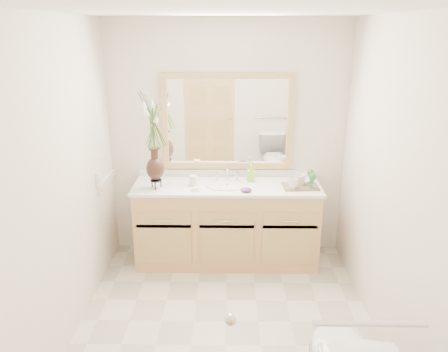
{
  "coord_description": "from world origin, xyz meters",
  "views": [
    {
      "loc": [
        0.02,
        -3.03,
        2.3
      ],
      "look_at": [
        -0.03,
        0.65,
        1.05
      ],
      "focal_mm": 35.0,
      "sensor_mm": 36.0,
      "label": 1
    }
  ],
  "objects_px": {
    "flower_vase": "(153,131)",
    "tray": "(300,186)",
    "soap_bottle": "(251,174)",
    "tumbler": "(193,180)"
  },
  "relations": [
    {
      "from": "flower_vase",
      "to": "soap_bottle",
      "type": "relative_size",
      "value": 5.43
    },
    {
      "from": "tumbler",
      "to": "soap_bottle",
      "type": "bearing_deg",
      "value": 12.25
    },
    {
      "from": "tray",
      "to": "soap_bottle",
      "type": "bearing_deg",
      "value": 155.76
    },
    {
      "from": "tray",
      "to": "flower_vase",
      "type": "bearing_deg",
      "value": 178.02
    },
    {
      "from": "flower_vase",
      "to": "tray",
      "type": "bearing_deg",
      "value": 1.58
    },
    {
      "from": "tumbler",
      "to": "tray",
      "type": "height_order",
      "value": "tumbler"
    },
    {
      "from": "flower_vase",
      "to": "tray",
      "type": "height_order",
      "value": "flower_vase"
    },
    {
      "from": "flower_vase",
      "to": "tray",
      "type": "xyz_separation_m",
      "value": [
        1.4,
        0.04,
        -0.55
      ]
    },
    {
      "from": "tumbler",
      "to": "flower_vase",
      "type": "bearing_deg",
      "value": -165.0
    },
    {
      "from": "tumbler",
      "to": "soap_bottle",
      "type": "height_order",
      "value": "soap_bottle"
    }
  ]
}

